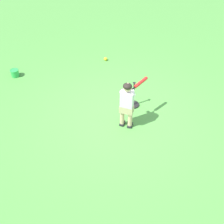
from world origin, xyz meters
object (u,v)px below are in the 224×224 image
Objects in this scene: child_batter at (128,101)px; toy_bucket at (15,73)px; play_ball_center_lawn at (106,59)px; batting_tee at (133,102)px.

child_batter is 5.00× the size of toy_bucket.
play_ball_center_lawn is (2.67, -0.21, -0.60)m from child_batter.
batting_tee reaches higher than toy_bucket.
batting_tee is 2.87× the size of toy_bucket.
toy_bucket is at bearing 53.28° from batting_tee.
play_ball_center_lawn is 2.09m from batting_tee.
child_batter is 2.74m from play_ball_center_lawn.
play_ball_center_lawn is at bearing 3.31° from batting_tee.
toy_bucket is (1.92, 2.58, -0.01)m from batting_tee.
batting_tee reaches higher than play_ball_center_lawn.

